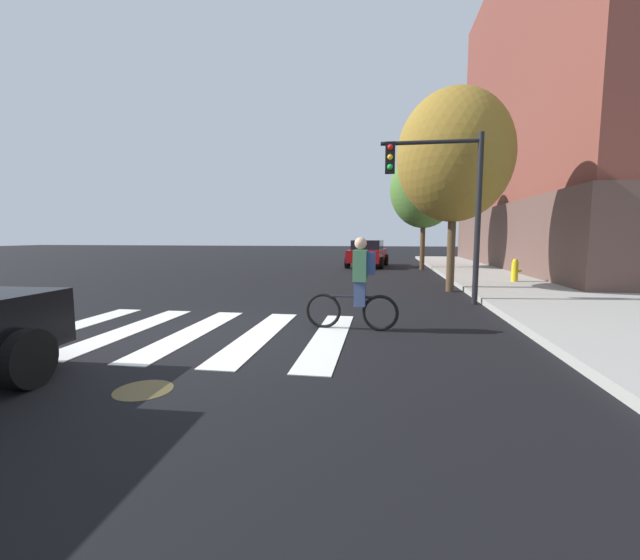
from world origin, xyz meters
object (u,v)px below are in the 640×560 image
(sedan_mid, at_px, (368,253))
(street_tree_mid, at_px, (424,189))
(fire_hydrant, at_px, (515,270))
(manhole_cover, at_px, (143,390))
(cyclist, at_px, (358,284))
(street_tree_near, at_px, (454,156))
(traffic_light_near, at_px, (444,189))

(sedan_mid, distance_m, street_tree_mid, 4.57)
(sedan_mid, bearing_deg, fire_hydrant, -55.77)
(manhole_cover, distance_m, sedan_mid, 18.59)
(cyclist, bearing_deg, fire_hydrant, 56.33)
(cyclist, distance_m, street_tree_near, 6.89)
(manhole_cover, height_order, fire_hydrant, fire_hydrant)
(sedan_mid, bearing_deg, cyclist, -88.53)
(sedan_mid, height_order, street_tree_near, street_tree_near)
(sedan_mid, height_order, fire_hydrant, sedan_mid)
(traffic_light_near, relative_size, street_tree_mid, 0.71)
(manhole_cover, distance_m, street_tree_mid, 17.95)
(cyclist, bearing_deg, street_tree_mid, 80.01)
(cyclist, bearing_deg, sedan_mid, 91.47)
(cyclist, xyz_separation_m, street_tree_mid, (2.40, 13.61, 3.16))
(manhole_cover, xyz_separation_m, street_tree_mid, (4.59, 16.88, 4.00))
(cyclist, height_order, street_tree_near, street_tree_near)
(traffic_light_near, xyz_separation_m, street_tree_near, (0.59, 2.32, 1.21))
(fire_hydrant, distance_m, street_tree_mid, 7.55)
(traffic_light_near, bearing_deg, manhole_cover, -122.15)
(sedan_mid, relative_size, cyclist, 2.57)
(traffic_light_near, bearing_deg, cyclist, -120.45)
(street_tree_mid, bearing_deg, street_tree_near, -89.34)
(street_tree_near, bearing_deg, traffic_light_near, -104.32)
(sedan_mid, distance_m, street_tree_near, 10.62)
(cyclist, height_order, traffic_light_near, traffic_light_near)
(sedan_mid, bearing_deg, street_tree_mid, -29.95)
(sedan_mid, relative_size, street_tree_near, 0.73)
(fire_hydrant, xyz_separation_m, street_tree_mid, (-2.53, 6.21, 3.47))
(traffic_light_near, relative_size, fire_hydrant, 5.38)
(manhole_cover, xyz_separation_m, traffic_light_near, (4.09, 6.51, 2.86))
(manhole_cover, bearing_deg, street_tree_mid, 74.80)
(street_tree_near, bearing_deg, cyclist, -114.17)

